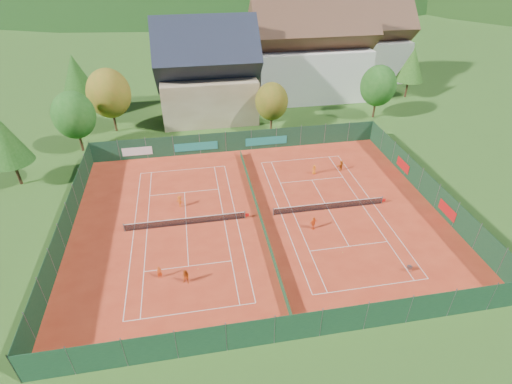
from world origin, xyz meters
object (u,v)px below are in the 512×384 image
object	(u,v)px
hotel_block_b	(365,46)
player_left_near	(160,272)
player_left_mid	(186,277)
ball_hopper	(410,267)
player_right_near	(313,223)
player_right_far_b	(341,166)
chalet	(207,76)
player_left_far	(180,201)
hotel_block_a	(310,56)
player_right_far_a	(314,170)

from	to	relation	value
hotel_block_b	player_left_near	distance (m)	65.78
player_left_mid	ball_hopper	bearing A→B (deg)	26.70
player_right_near	player_right_far_b	bearing A→B (deg)	40.30
chalet	ball_hopper	world-z (taller)	chalet
player_left_near	player_left_far	size ratio (longest dim) A/B	0.92
ball_hopper	player_left_mid	bearing A→B (deg)	173.88
hotel_block_a	player_right_near	world-z (taller)	hotel_block_a
player_left_near	chalet	bearing A→B (deg)	66.11
player_left_far	player_right_near	bearing A→B (deg)	-173.33
ball_hopper	player_left_near	size ratio (longest dim) A/B	0.60
hotel_block_b	player_left_far	size ratio (longest dim) A/B	12.00
player_left_far	chalet	bearing A→B (deg)	-69.55
chalet	player_left_mid	distance (m)	39.34
ball_hopper	player_right_near	world-z (taller)	player_right_near
hotel_block_a	hotel_block_b	bearing A→B (deg)	29.74
hotel_block_b	player_right_near	bearing A→B (deg)	-117.76
player_left_mid	player_right_far_a	bearing A→B (deg)	76.88
player_right_far_b	player_left_far	bearing A→B (deg)	-14.24
chalet	player_left_far	bearing A→B (deg)	-101.81
player_left_mid	player_right_far_b	size ratio (longest dim) A/B	1.06
player_left_mid	player_right_far_b	world-z (taller)	player_left_mid
player_right_near	player_right_far_a	world-z (taller)	player_right_near
player_right_near	player_right_far_b	world-z (taller)	player_right_near
player_left_far	player_right_far_a	size ratio (longest dim) A/B	1.10
ball_hopper	player_left_near	world-z (taller)	player_left_near
chalet	player_left_far	world-z (taller)	chalet
chalet	player_left_mid	bearing A→B (deg)	-97.73
hotel_block_b	player_right_far_a	bearing A→B (deg)	-120.52
ball_hopper	player_right_far_a	bearing A→B (deg)	100.60
hotel_block_a	player_right_near	bearing A→B (deg)	-105.41
player_left_far	player_right_far_b	world-z (taller)	player_right_far_b
chalet	player_left_mid	xyz separation A→B (m)	(-5.23, -38.54, -5.85)
chalet	player_left_far	xyz separation A→B (m)	(-5.53, -26.46, -5.90)
player_right_near	player_left_near	bearing A→B (deg)	178.55
player_left_near	player_left_mid	xyz separation A→B (m)	(2.34, -1.11, 0.11)
player_left_near	hotel_block_b	bearing A→B (deg)	39.28
hotel_block_a	player_right_near	distance (m)	41.05
hotel_block_a	player_right_far_a	world-z (taller)	hotel_block_a
player_right_far_a	chalet	bearing A→B (deg)	-65.12
chalet	player_right_far_a	xyz separation A→B (m)	(11.67, -22.19, -5.97)
chalet	player_right_far_b	xyz separation A→B (m)	(15.39, -21.93, -5.90)
player_left_mid	player_left_far	size ratio (longest dim) A/B	1.07
chalet	player_left_far	distance (m)	27.67
chalet	hotel_block_a	bearing A→B (deg)	17.53
hotel_block_a	hotel_block_b	distance (m)	16.14
player_left_far	player_right_far_b	distance (m)	21.41
player_right_far_b	player_left_near	bearing A→B (deg)	7.58
ball_hopper	player_left_near	distance (m)	22.95
player_right_far_a	hotel_block_b	bearing A→B (deg)	-123.37
chalet	player_left_near	world-z (taller)	chalet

